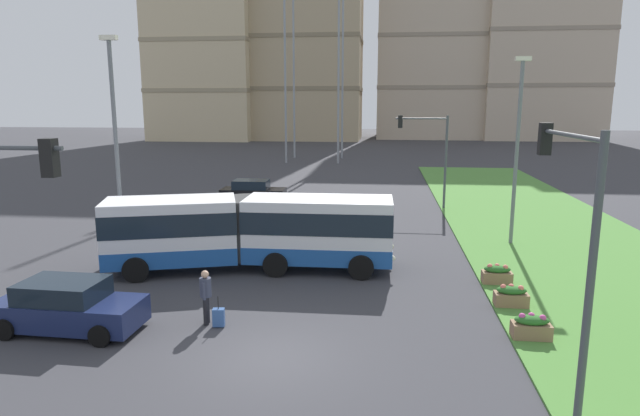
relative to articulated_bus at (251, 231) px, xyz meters
name	(u,v)px	position (x,y,z in m)	size (l,w,h in m)	color
ground_plane	(273,358)	(2.48, -7.79, -1.65)	(260.00, 260.00, 0.00)	#38383D
grass_median	(588,264)	(14.17, 2.21, -1.61)	(10.00, 70.00, 0.08)	#4C8438
articulated_bus	(251,231)	(0.00, 0.00, 0.00)	(11.99, 4.37, 3.00)	white
car_black_sedan	(253,192)	(-3.55, 15.05, -0.90)	(4.43, 2.08, 1.58)	black
car_navy_sedan	(68,307)	(-4.05, -6.69, -0.90)	(4.45, 2.13, 1.58)	#19234C
pedestrian_crossing	(206,293)	(-0.04, -5.71, -0.65)	(0.36, 0.58, 1.74)	black
rolling_suitcase	(219,317)	(0.41, -5.91, -1.34)	(0.39, 0.28, 0.97)	#335693
flower_planter_0	(531,326)	(9.77, -5.79, -1.23)	(1.10, 0.56, 0.74)	#937051
flower_planter_1	(511,296)	(9.77, -3.21, -1.23)	(1.10, 0.56, 0.74)	#937051
flower_planter_2	(497,274)	(9.77, -0.84, -1.23)	(1.10, 0.56, 0.74)	#937051
traffic_light_far_right	(430,146)	(8.32, 14.21, 2.46)	(3.34, 0.28, 6.04)	#474C51
traffic_light_near_right	(572,222)	(9.37, -9.50, 2.70)	(0.28, 4.08, 6.35)	#474C51
streetlight_left	(116,141)	(-6.02, 0.88, 3.58)	(0.70, 0.28, 9.57)	slate
streetlight_median	(517,144)	(11.67, 5.43, 3.25)	(0.70, 0.28, 8.93)	slate
apartment_tower_centre	(436,17)	(14.89, 90.10, 21.42)	(21.90, 18.82, 46.11)	#C6B299
apartment_tower_eastcentre	(545,8)	(34.03, 86.47, 22.12)	(21.37, 14.40, 47.50)	#C6B299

